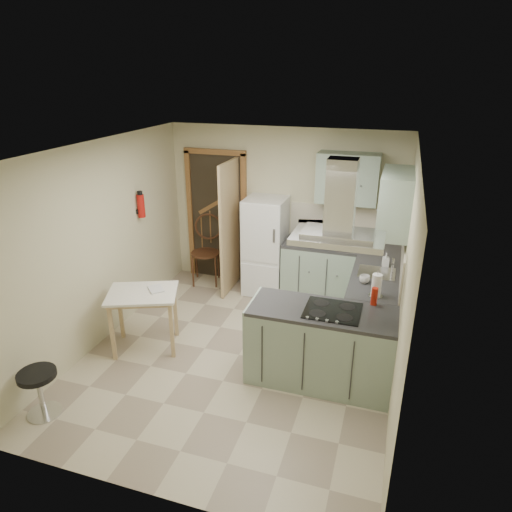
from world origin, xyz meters
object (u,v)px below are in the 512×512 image
(bentwood_chair, at_px, (205,253))
(microwave, at_px, (316,233))
(peninsula, at_px, (321,346))
(extractor_hood, at_px, (338,238))
(stool, at_px, (41,393))
(drop_leaf_table, at_px, (145,320))
(fridge, at_px, (265,246))

(bentwood_chair, relative_size, microwave, 1.91)
(peninsula, bearing_deg, extractor_hood, 0.00)
(extractor_hood, height_order, stool, extractor_hood)
(bentwood_chair, bearing_deg, peninsula, -56.71)
(extractor_hood, xyz_separation_m, stool, (-2.67, -1.39, -1.47))
(extractor_hood, distance_m, drop_leaf_table, 2.65)
(fridge, relative_size, extractor_hood, 1.67)
(drop_leaf_table, xyz_separation_m, stool, (-0.38, -1.39, -0.13))
(extractor_hood, bearing_deg, bentwood_chair, 139.72)
(peninsula, height_order, extractor_hood, extractor_hood)
(fridge, distance_m, bentwood_chair, 1.03)
(microwave, bearing_deg, extractor_hood, -87.59)
(fridge, bearing_deg, peninsula, -58.26)
(bentwood_chair, bearing_deg, microwave, -15.54)
(peninsula, relative_size, microwave, 2.89)
(peninsula, bearing_deg, microwave, 102.82)
(peninsula, distance_m, stool, 2.93)
(bentwood_chair, relative_size, stool, 2.04)
(fridge, distance_m, microwave, 0.83)
(stool, distance_m, microwave, 4.05)
(stool, bearing_deg, fridge, 68.18)
(drop_leaf_table, relative_size, stool, 1.62)
(peninsula, height_order, drop_leaf_table, peninsula)
(stool, bearing_deg, extractor_hood, 27.44)
(fridge, height_order, stool, fridge)
(peninsula, distance_m, drop_leaf_table, 2.19)
(peninsula, xyz_separation_m, microwave, (-0.45, 1.97, 0.60))
(drop_leaf_table, distance_m, bentwood_chair, 1.98)
(extractor_hood, distance_m, stool, 3.35)
(fridge, distance_m, peninsula, 2.35)
(fridge, xyz_separation_m, stool, (-1.35, -3.37, -0.50))
(drop_leaf_table, height_order, bentwood_chair, bentwood_chair)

